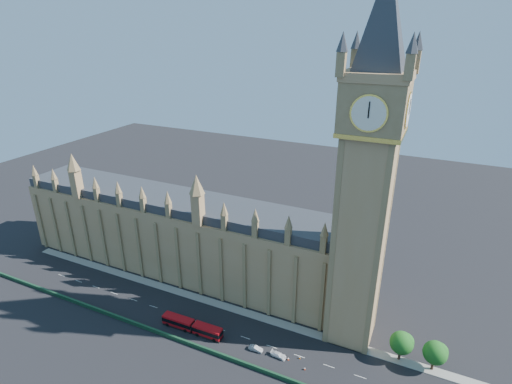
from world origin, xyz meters
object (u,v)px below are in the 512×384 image
at_px(car_grey, 197,328).
at_px(car_white, 278,355).
at_px(car_silver, 256,349).
at_px(red_bus, 192,326).

relative_size(car_grey, car_white, 1.07).
distance_m(car_silver, car_white, 6.39).
xyz_separation_m(car_grey, car_silver, (18.63, 0.19, -0.14)).
height_order(car_grey, car_silver, car_grey).
bearing_deg(car_white, car_silver, 97.99).
relative_size(red_bus, car_silver, 4.85).
bearing_deg(car_grey, red_bus, 123.47).
height_order(red_bus, car_grey, red_bus).
relative_size(red_bus, car_grey, 4.11).
height_order(car_grey, car_white, car_grey).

